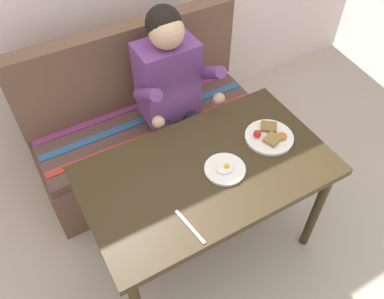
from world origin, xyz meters
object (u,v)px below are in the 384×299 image
at_px(couch, 146,129).
at_px(plate_breakfast, 269,136).
at_px(plate_eggs, 225,169).
at_px(knife, 190,226).
at_px(table, 207,179).
at_px(person, 173,89).

height_order(couch, plate_breakfast, couch).
bearing_deg(plate_eggs, knife, -148.00).
relative_size(couch, knife, 7.20).
height_order(table, plate_eggs, plate_eggs).
xyz_separation_m(person, plate_breakfast, (0.25, -0.57, 0.00)).
distance_m(table, person, 0.61).
bearing_deg(table, plate_breakfast, 2.34).
distance_m(table, couch, 0.83).
height_order(table, person, person).
relative_size(person, knife, 6.06).
height_order(person, knife, person).
distance_m(table, knife, 0.34).
relative_size(table, couch, 0.83).
bearing_deg(knife, couch, 69.01).
distance_m(person, plate_eggs, 0.64).
relative_size(couch, plate_breakfast, 5.82).
height_order(couch, knife, couch).
xyz_separation_m(plate_breakfast, knife, (-0.61, -0.25, -0.01)).
bearing_deg(person, knife, -113.46).
xyz_separation_m(person, knife, (-0.36, -0.82, -0.01)).
distance_m(plate_breakfast, knife, 0.66).
xyz_separation_m(table, plate_eggs, (0.07, -0.05, 0.09)).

